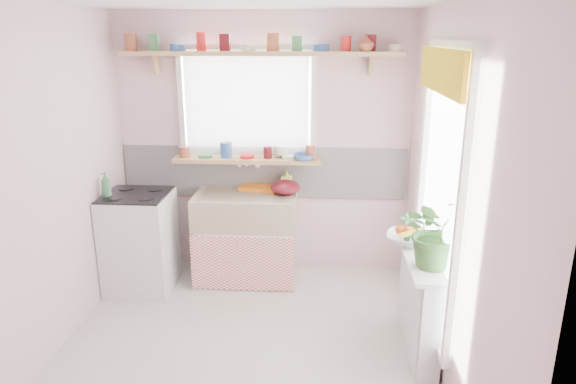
{
  "coord_description": "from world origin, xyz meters",
  "views": [
    {
      "loc": [
        0.55,
        -3.24,
        2.28
      ],
      "look_at": [
        0.3,
        0.55,
        1.11
      ],
      "focal_mm": 32.0,
      "sensor_mm": 36.0,
      "label": 1
    }
  ],
  "objects": [
    {
      "name": "shelf_crockery",
      "position": [
        -0.04,
        1.47,
        2.19
      ],
      "size": [
        2.47,
        0.11,
        0.12
      ],
      "color": "#A55133",
      "rests_on": "pine_shelf"
    },
    {
      "name": "sill_cup",
      "position": [
        0.17,
        1.54,
        1.21
      ],
      "size": [
        0.15,
        0.15,
        0.11
      ],
      "primitive_type": "imported",
      "rotation": [
        0.0,
        0.0,
        0.12
      ],
      "color": "white",
      "rests_on": "windowsill"
    },
    {
      "name": "room",
      "position": [
        0.66,
        0.86,
        1.37
      ],
      "size": [
        3.2,
        3.2,
        3.2
      ],
      "color": "beige",
      "rests_on": "ground"
    },
    {
      "name": "pine_shelf",
      "position": [
        0.0,
        1.47,
        2.12
      ],
      "size": [
        2.52,
        0.24,
        0.04
      ],
      "primitive_type": "cube",
      "color": "tan",
      "rests_on": "room"
    },
    {
      "name": "soap_bottle_sink",
      "position": [
        0.22,
        1.5,
        0.95
      ],
      "size": [
        0.11,
        0.11,
        0.2
      ],
      "primitive_type": "imported",
      "rotation": [
        0.0,
        0.0,
        -0.23
      ],
      "color": "#DDF26B",
      "rests_on": "sink_unit"
    },
    {
      "name": "fruit_bowl",
      "position": [
        1.21,
        0.4,
        0.81
      ],
      "size": [
        0.38,
        0.38,
        0.08
      ],
      "primitive_type": "imported",
      "rotation": [
        0.0,
        0.0,
        -0.24
      ],
      "color": "silver",
      "rests_on": "radiator_ledge"
    },
    {
      "name": "fruit",
      "position": [
        1.22,
        0.4,
        0.87
      ],
      "size": [
        0.2,
        0.14,
        0.1
      ],
      "color": "#D65112",
      "rests_on": "fruit_bowl"
    },
    {
      "name": "herb_pot",
      "position": [
        1.21,
        0.43,
        0.89
      ],
      "size": [
        0.13,
        0.11,
        0.22
      ],
      "primitive_type": "imported",
      "rotation": [
        0.0,
        0.0,
        0.28
      ],
      "color": "#27632C",
      "rests_on": "radiator_ledge"
    },
    {
      "name": "cooker_bottle",
      "position": [
        -1.32,
        0.95,
        1.03
      ],
      "size": [
        0.11,
        0.11,
        0.22
      ],
      "primitive_type": "imported",
      "rotation": [
        0.0,
        0.0,
        -0.29
      ],
      "color": "#3F7F52",
      "rests_on": "cooker"
    },
    {
      "name": "windowsill",
      "position": [
        -0.15,
        1.48,
        1.14
      ],
      "size": [
        1.4,
        0.22,
        0.04
      ],
      "primitive_type": "cube",
      "color": "tan",
      "rests_on": "room"
    },
    {
      "name": "sill_bowl",
      "position": [
        0.39,
        1.42,
        1.19
      ],
      "size": [
        0.24,
        0.24,
        0.06
      ],
      "primitive_type": "imported",
      "rotation": [
        0.0,
        0.0,
        -0.32
      ],
      "color": "#386AB8",
      "rests_on": "windowsill"
    },
    {
      "name": "colander",
      "position": [
        0.22,
        1.35,
        0.91
      ],
      "size": [
        0.34,
        0.34,
        0.13
      ],
      "primitive_type": "ellipsoid",
      "rotation": [
        0.0,
        0.0,
        0.26
      ],
      "color": "maroon",
      "rests_on": "sink_unit"
    },
    {
      "name": "shelf_vase",
      "position": [
        0.92,
        1.41,
        2.21
      ],
      "size": [
        0.19,
        0.19,
        0.15
      ],
      "primitive_type": "imported",
      "rotation": [
        0.0,
        0.0,
        0.43
      ],
      "color": "brown",
      "rests_on": "pine_shelf"
    },
    {
      "name": "radiator_ledge",
      "position": [
        1.3,
        0.2,
        0.4
      ],
      "size": [
        0.22,
        0.95,
        0.78
      ],
      "color": "white",
      "rests_on": "ground"
    },
    {
      "name": "dish_tray",
      "position": [
        -0.03,
        1.5,
        0.87
      ],
      "size": [
        0.4,
        0.33,
        0.04
      ],
      "primitive_type": "cube",
      "rotation": [
        0.0,
        0.0,
        -0.19
      ],
      "color": "orange",
      "rests_on": "sink_unit"
    },
    {
      "name": "sink_unit",
      "position": [
        -0.15,
        1.29,
        0.43
      ],
      "size": [
        0.95,
        0.65,
        1.11
      ],
      "color": "white",
      "rests_on": "ground"
    },
    {
      "name": "jade_plant",
      "position": [
        1.33,
        0.01,
        1.03
      ],
      "size": [
        0.57,
        0.53,
        0.5
      ],
      "primitive_type": "imported",
      "rotation": [
        0.0,
        0.0,
        0.37
      ],
      "color": "#386729",
      "rests_on": "radiator_ledge"
    },
    {
      "name": "cooker",
      "position": [
        -1.1,
        1.05,
        0.46
      ],
      "size": [
        0.58,
        0.58,
        0.93
      ],
      "color": "white",
      "rests_on": "ground"
    },
    {
      "name": "sill_crockery",
      "position": [
        -0.17,
        1.48,
        1.22
      ],
      "size": [
        1.35,
        0.11,
        0.12
      ],
      "color": "#A55133",
      "rests_on": "windowsill"
    }
  ]
}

